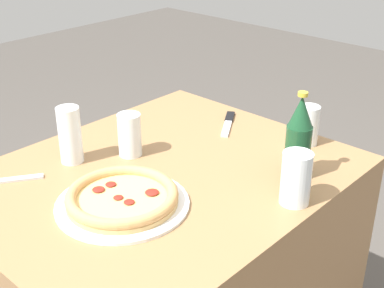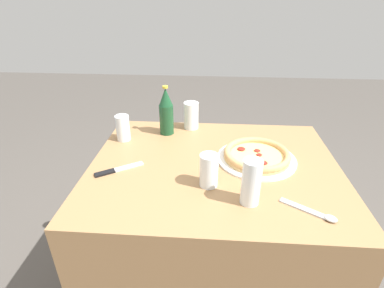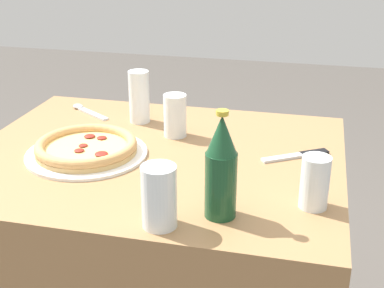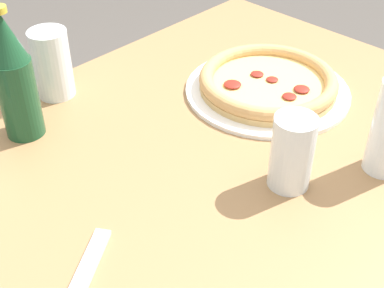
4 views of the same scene
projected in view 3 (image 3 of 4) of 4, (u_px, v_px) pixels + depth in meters
name	position (u px, v px, depth m)	size (l,w,h in m)	color
table	(158.00, 270.00, 1.55)	(0.98, 0.79, 0.73)	#997047
pizza_pepperoni	(86.00, 148.00, 1.39)	(0.32, 0.32, 0.04)	white
glass_red_wine	(315.00, 184.00, 1.13)	(0.06, 0.06, 0.12)	white
glass_lemonade	(175.00, 118.00, 1.50)	(0.06, 0.06, 0.12)	white
glass_orange_juice	(139.00, 100.00, 1.60)	(0.06, 0.06, 0.16)	white
glass_cola	(159.00, 199.00, 1.05)	(0.07, 0.07, 0.13)	white
beer_bottle	(221.00, 168.00, 1.07)	(0.07, 0.07, 0.23)	#194728
knife	(298.00, 155.00, 1.39)	(0.17, 0.12, 0.01)	black
spoon	(86.00, 110.00, 1.71)	(0.16, 0.12, 0.01)	silver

